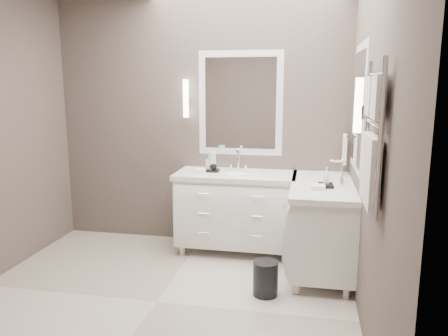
% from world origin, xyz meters
% --- Properties ---
extents(floor, '(3.20, 3.00, 0.01)m').
position_xyz_m(floor, '(0.00, 0.00, -0.01)').
color(floor, beige).
rests_on(floor, ground).
extents(wall_back, '(3.20, 0.01, 2.70)m').
position_xyz_m(wall_back, '(0.00, 1.50, 1.35)').
color(wall_back, '#4F443F').
rests_on(wall_back, floor).
extents(wall_front, '(3.20, 0.01, 2.70)m').
position_xyz_m(wall_front, '(0.00, -1.50, 1.35)').
color(wall_front, '#4F443F').
rests_on(wall_front, floor).
extents(wall_right, '(0.01, 3.00, 2.70)m').
position_xyz_m(wall_right, '(1.60, 0.00, 1.35)').
color(wall_right, '#4F443F').
rests_on(wall_right, floor).
extents(vanity_back, '(1.24, 0.59, 0.97)m').
position_xyz_m(vanity_back, '(0.45, 1.23, 0.49)').
color(vanity_back, white).
rests_on(vanity_back, floor).
extents(vanity_right, '(0.59, 1.24, 0.97)m').
position_xyz_m(vanity_right, '(1.33, 0.90, 0.49)').
color(vanity_right, white).
rests_on(vanity_right, floor).
extents(mirror_back, '(0.90, 0.02, 1.10)m').
position_xyz_m(mirror_back, '(0.45, 1.49, 1.55)').
color(mirror_back, white).
rests_on(mirror_back, wall_back).
extents(mirror_right, '(0.02, 0.90, 1.10)m').
position_xyz_m(mirror_right, '(1.59, 0.80, 1.55)').
color(mirror_right, white).
rests_on(mirror_right, wall_right).
extents(sconce_back, '(0.06, 0.06, 0.40)m').
position_xyz_m(sconce_back, '(-0.13, 1.43, 1.59)').
color(sconce_back, white).
rests_on(sconce_back, wall_back).
extents(sconce_right, '(0.06, 0.06, 0.40)m').
position_xyz_m(sconce_right, '(1.53, 0.22, 1.59)').
color(sconce_right, white).
rests_on(sconce_right, wall_right).
extents(towel_bar_corner, '(0.03, 0.22, 0.30)m').
position_xyz_m(towel_bar_corner, '(1.54, 1.36, 1.12)').
color(towel_bar_corner, white).
rests_on(towel_bar_corner, wall_right).
extents(towel_ladder, '(0.06, 0.58, 0.90)m').
position_xyz_m(towel_ladder, '(1.55, -0.40, 1.39)').
color(towel_ladder, white).
rests_on(towel_ladder, wall_right).
extents(waste_bin, '(0.25, 0.25, 0.30)m').
position_xyz_m(waste_bin, '(0.86, 0.29, 0.15)').
color(waste_bin, black).
rests_on(waste_bin, floor).
extents(amenity_tray_back, '(0.17, 0.13, 0.03)m').
position_xyz_m(amenity_tray_back, '(0.18, 1.25, 0.86)').
color(amenity_tray_back, black).
rests_on(amenity_tray_back, vanity_back).
extents(amenity_tray_right, '(0.13, 0.18, 0.03)m').
position_xyz_m(amenity_tray_right, '(1.34, 0.77, 0.86)').
color(amenity_tray_right, black).
rests_on(amenity_tray_right, vanity_right).
extents(water_bottle, '(0.08, 0.08, 0.21)m').
position_xyz_m(water_bottle, '(0.20, 1.24, 0.95)').
color(water_bottle, silver).
rests_on(water_bottle, vanity_back).
extents(soap_bottle_a, '(0.08, 0.08, 0.14)m').
position_xyz_m(soap_bottle_a, '(0.15, 1.27, 0.95)').
color(soap_bottle_a, white).
rests_on(soap_bottle_a, amenity_tray_back).
extents(soap_bottle_b, '(0.09, 0.09, 0.10)m').
position_xyz_m(soap_bottle_b, '(0.21, 1.22, 0.92)').
color(soap_bottle_b, black).
rests_on(soap_bottle_b, amenity_tray_back).
extents(soap_bottle_c, '(0.07, 0.07, 0.15)m').
position_xyz_m(soap_bottle_c, '(1.34, 0.77, 0.95)').
color(soap_bottle_c, white).
rests_on(soap_bottle_c, amenity_tray_right).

